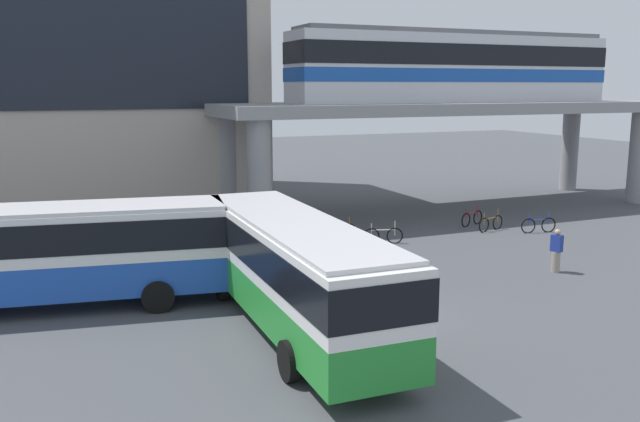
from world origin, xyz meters
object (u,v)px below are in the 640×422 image
(bicycle_silver, at_px, (383,236))
(pedestrian_waiting_near_stop, at_px, (556,252))
(bicycle_red, at_px, (472,218))
(bus_main, at_px, (294,263))
(bicycle_blue, at_px, (538,225))
(bicycle_brown, at_px, (491,223))
(bicycle_orange, at_px, (339,232))
(train, at_px, (454,66))
(pedestrian_by_bike_rack, at_px, (309,231))
(bus_secondary, at_px, (53,246))

(bicycle_silver, distance_m, pedestrian_waiting_near_stop, 7.62)
(bicycle_red, xyz_separation_m, pedestrian_waiting_near_stop, (-2.28, -8.37, 0.41))
(bus_main, relative_size, bicycle_silver, 6.44)
(bicycle_blue, relative_size, pedestrian_waiting_near_stop, 1.07)
(bicycle_brown, height_order, bicycle_orange, same)
(train, relative_size, bus_main, 1.71)
(bicycle_blue, relative_size, bicycle_red, 1.04)
(bicycle_brown, distance_m, pedestrian_by_bike_rack, 9.55)
(bicycle_silver, height_order, bicycle_orange, same)
(bicycle_orange, height_order, pedestrian_waiting_near_stop, pedestrian_waiting_near_stop)
(bus_main, bearing_deg, bicycle_blue, 26.25)
(bicycle_blue, distance_m, bicycle_brown, 2.20)
(train, xyz_separation_m, bicycle_silver, (-7.71, -6.27, -7.60))
(bicycle_orange, bearing_deg, bicycle_blue, -13.96)
(bicycle_silver, xyz_separation_m, pedestrian_by_bike_rack, (-3.47, 0.21, 0.47))
(bus_main, distance_m, pedestrian_by_bike_rack, 9.66)
(bus_main, distance_m, bicycle_blue, 17.23)
(bicycle_blue, height_order, bicycle_red, same)
(bus_secondary, bearing_deg, bicycle_red, 15.31)
(bicycle_silver, bearing_deg, bicycle_brown, 3.09)
(bus_main, height_order, bicycle_blue, bus_main)
(bus_main, bearing_deg, pedestrian_waiting_near_stop, 9.40)
(bicycle_silver, bearing_deg, bus_main, -131.40)
(pedestrian_waiting_near_stop, relative_size, pedestrian_by_bike_rack, 0.93)
(bicycle_blue, distance_m, pedestrian_by_bike_rack, 11.43)
(pedestrian_waiting_near_stop, bearing_deg, bicycle_silver, 119.18)
(bicycle_blue, height_order, pedestrian_by_bike_rack, pedestrian_by_bike_rack)
(bus_main, xyz_separation_m, pedestrian_waiting_near_stop, (11.20, 1.85, -1.22))
(bicycle_brown, xyz_separation_m, pedestrian_waiting_near_stop, (-2.37, -6.97, 0.41))
(bicycle_red, height_order, pedestrian_waiting_near_stop, pedestrian_waiting_near_stop)
(train, relative_size, pedestrian_by_bike_rack, 10.77)
(train, xyz_separation_m, bicycle_red, (-1.73, -4.54, -7.60))
(bus_secondary, distance_m, pedestrian_waiting_near_stop, 17.63)
(bus_main, bearing_deg, pedestrian_by_bike_rack, 65.19)
(bus_main, xyz_separation_m, bus_secondary, (-6.13, 4.86, 0.00))
(bicycle_blue, height_order, bicycle_orange, same)
(bus_main, relative_size, pedestrian_by_bike_rack, 6.29)
(train, distance_m, pedestrian_waiting_near_stop, 15.32)
(bicycle_orange, xyz_separation_m, pedestrian_by_bike_rack, (-1.98, -1.21, 0.47))
(bicycle_brown, bearing_deg, bus_main, -146.96)
(train, height_order, pedestrian_by_bike_rack, train)
(bicycle_brown, xyz_separation_m, pedestrian_by_bike_rack, (-9.54, -0.12, 0.47))
(bicycle_brown, height_order, bicycle_red, same)
(bicycle_brown, relative_size, pedestrian_by_bike_rack, 0.99)
(bicycle_red, bearing_deg, bicycle_orange, -177.64)
(bicycle_brown, height_order, bicycle_silver, same)
(bicycle_silver, relative_size, bicycle_orange, 0.96)
(bus_main, height_order, bicycle_red, bus_main)
(pedestrian_waiting_near_stop, bearing_deg, bicycle_brown, 71.24)
(bicycle_silver, bearing_deg, bicycle_blue, -6.56)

